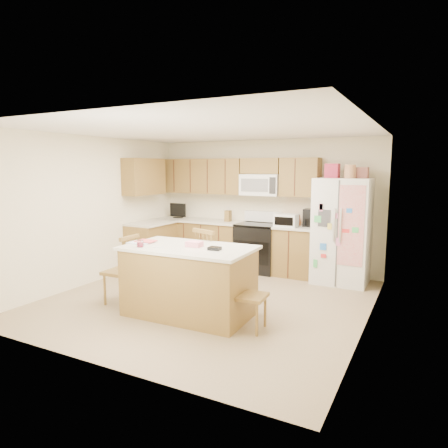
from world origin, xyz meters
The scene contains 9 objects.
ground centered at (0.00, 0.00, 0.00)m, with size 4.50×4.50×0.00m, color #876E4F.
room_shell centered at (0.00, 0.00, 1.44)m, with size 4.60×4.60×2.52m.
cabinetry centered at (-0.98, 1.79, 0.91)m, with size 3.36×1.56×2.15m.
stove centered at (0.00, 1.94, 0.47)m, with size 0.76×0.65×1.13m.
refrigerator centered at (1.57, 1.87, 0.92)m, with size 0.90×0.79×2.04m.
island centered at (0.07, -0.63, 0.47)m, with size 1.74×1.04×1.03m.
windsor_chair_left centered at (-1.04, -0.69, 0.48)m, with size 0.44×0.46×1.01m.
windsor_chair_back centered at (0.04, 0.05, 0.51)m, with size 0.59×0.57×1.08m.
windsor_chair_right centered at (0.98, -0.72, 0.43)m, with size 0.40×0.41×0.91m.
Camera 1 is at (2.88, -5.02, 1.97)m, focal length 32.00 mm.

